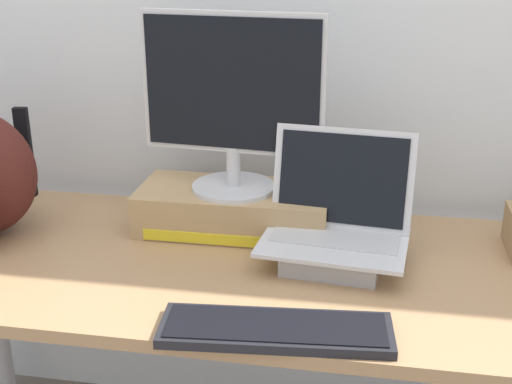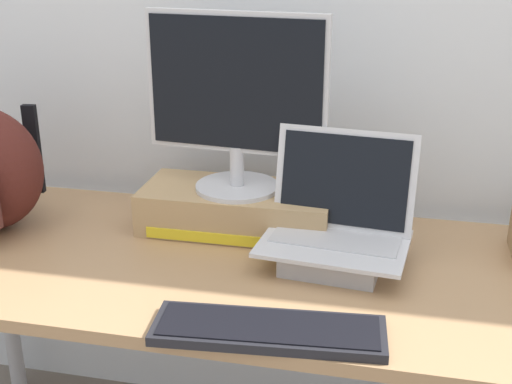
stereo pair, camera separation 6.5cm
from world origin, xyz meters
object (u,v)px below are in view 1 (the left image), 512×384
Objects in this scene: desktop_monitor at (232,101)px; external_keyboard at (276,330)px; toner_box_yellow at (234,209)px; open_laptop at (335,237)px.

desktop_monitor is 0.61m from external_keyboard.
toner_box_yellow is at bearing 87.94° from desktop_monitor.
desktop_monitor reaches higher than toner_box_yellow.
desktop_monitor reaches higher than external_keyboard.
toner_box_yellow is at bearing 158.06° from open_laptop.
open_laptop reaches higher than toner_box_yellow.
external_keyboard is at bearing -99.41° from open_laptop.
external_keyboard is (0.18, -0.48, -0.33)m from desktop_monitor.
external_keyboard is at bearing -64.12° from desktop_monitor.
open_laptop is 0.35m from external_keyboard.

